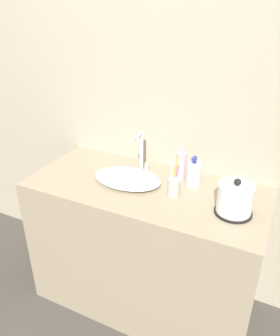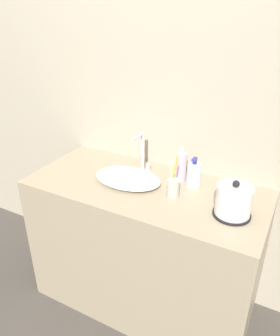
# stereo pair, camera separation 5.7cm
# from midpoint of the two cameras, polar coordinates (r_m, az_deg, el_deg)

# --- Properties ---
(ground_plane) EXTENTS (12.00, 12.00, 0.00)m
(ground_plane) POSITION_cam_midpoint_polar(r_m,az_deg,el_deg) (2.09, -3.83, -26.78)
(ground_plane) COLOR #47423D
(wall_back) EXTENTS (6.00, 0.04, 2.60)m
(wall_back) POSITION_cam_midpoint_polar(r_m,az_deg,el_deg) (1.82, 4.38, 14.56)
(wall_back) COLOR #ADA38E
(wall_back) RESTS_ON ground_plane
(vanity_counter) EXTENTS (1.27, 0.57, 0.82)m
(vanity_counter) POSITION_cam_midpoint_polar(r_m,az_deg,el_deg) (1.97, 0.01, -13.58)
(vanity_counter) COLOR gray
(vanity_counter) RESTS_ON ground_plane
(sink_basin) EXTENTS (0.37, 0.25, 0.04)m
(sink_basin) POSITION_cam_midpoint_polar(r_m,az_deg,el_deg) (1.76, -3.12, -1.79)
(sink_basin) COLOR white
(sink_basin) RESTS_ON vanity_counter
(faucet) EXTENTS (0.06, 0.13, 0.23)m
(faucet) POSITION_cam_midpoint_polar(r_m,az_deg,el_deg) (1.84, -0.70, 3.15)
(faucet) COLOR silver
(faucet) RESTS_ON vanity_counter
(electric_kettle) EXTENTS (0.17, 0.17, 0.18)m
(electric_kettle) POSITION_cam_midpoint_polar(r_m,az_deg,el_deg) (1.53, 15.16, -5.49)
(electric_kettle) COLOR black
(electric_kettle) RESTS_ON vanity_counter
(toothbrush_cup) EXTENTS (0.06, 0.06, 0.21)m
(toothbrush_cup) POSITION_cam_midpoint_polar(r_m,az_deg,el_deg) (1.63, 4.90, -3.29)
(toothbrush_cup) COLOR #B7B2A8
(toothbrush_cup) RESTS_ON vanity_counter
(lotion_bottle) EXTENTS (0.07, 0.07, 0.16)m
(lotion_bottle) POSITION_cam_midpoint_polar(r_m,az_deg,el_deg) (1.73, 8.40, -0.96)
(lotion_bottle) COLOR silver
(lotion_bottle) RESTS_ON vanity_counter
(shampoo_bottle) EXTENTS (0.05, 0.05, 0.19)m
(shampoo_bottle) POSITION_cam_midpoint_polar(r_m,az_deg,el_deg) (1.77, 6.23, 0.39)
(shampoo_bottle) COLOR #EAA8C6
(shampoo_bottle) RESTS_ON vanity_counter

